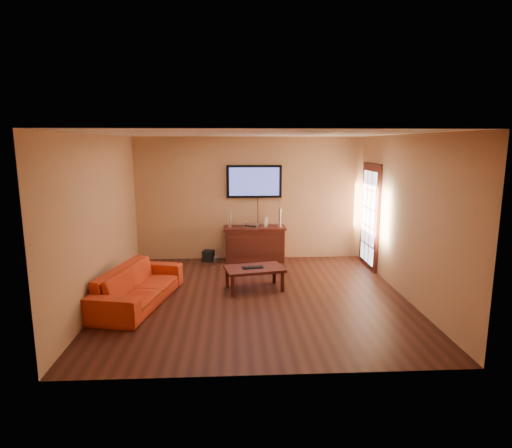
{
  "coord_description": "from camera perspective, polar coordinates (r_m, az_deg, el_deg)",
  "views": [
    {
      "loc": [
        -0.36,
        -6.87,
        2.55
      ],
      "look_at": [
        0.05,
        0.8,
        1.1
      ],
      "focal_mm": 30.0,
      "sensor_mm": 36.0,
      "label": 1
    }
  ],
  "objects": [
    {
      "name": "room_walls",
      "position": [
        7.56,
        -0.29,
        4.13
      ],
      "size": [
        5.0,
        5.0,
        5.0
      ],
      "color": "tan",
      "rests_on": "ground"
    },
    {
      "name": "speaker_left",
      "position": [
        9.27,
        -3.49,
        0.5
      ],
      "size": [
        0.09,
        0.09,
        0.32
      ],
      "color": "silver",
      "rests_on": "media_console"
    },
    {
      "name": "media_console",
      "position": [
        9.38,
        -0.18,
        -2.66
      ],
      "size": [
        1.34,
        0.51,
        0.76
      ],
      "color": "#3A130D",
      "rests_on": "ground"
    },
    {
      "name": "coffee_table",
      "position": [
        7.58,
        -0.22,
        -6.22
      ],
      "size": [
        1.11,
        0.79,
        0.4
      ],
      "color": "#3A130D",
      "rests_on": "ground"
    },
    {
      "name": "bottle",
      "position": [
        9.22,
        -5.48,
        -4.83
      ],
      "size": [
        0.07,
        0.07,
        0.2
      ],
      "color": "white",
      "rests_on": "ground"
    },
    {
      "name": "french_door",
      "position": [
        9.15,
        14.93,
        0.89
      ],
      "size": [
        0.07,
        1.02,
        2.22
      ],
      "color": "#3A130D",
      "rests_on": "ground"
    },
    {
      "name": "subwoofer",
      "position": [
        9.5,
        -6.37,
        -4.23
      ],
      "size": [
        0.28,
        0.28,
        0.23
      ],
      "primitive_type": "cube",
      "rotation": [
        0.0,
        0.0,
        -0.24
      ],
      "color": "black",
      "rests_on": "ground"
    },
    {
      "name": "keyboard",
      "position": [
        7.53,
        -0.47,
        -5.81
      ],
      "size": [
        0.39,
        0.2,
        0.02
      ],
      "color": "black",
      "rests_on": "coffee_table"
    },
    {
      "name": "sofa",
      "position": [
        7.18,
        -15.44,
        -7.14
      ],
      "size": [
        1.02,
        2.13,
        0.8
      ],
      "primitive_type": "imported",
      "rotation": [
        0.0,
        0.0,
        1.36
      ],
      "color": "red",
      "rests_on": "ground"
    },
    {
      "name": "speaker_right",
      "position": [
        9.31,
        3.2,
        0.77
      ],
      "size": [
        0.11,
        0.11,
        0.4
      ],
      "color": "silver",
      "rests_on": "media_console"
    },
    {
      "name": "ground_plane",
      "position": [
        7.34,
        -0.04,
        -9.64
      ],
      "size": [
        5.0,
        5.0,
        0.0
      ],
      "primitive_type": "plane",
      "color": "black",
      "rests_on": "ground"
    },
    {
      "name": "television",
      "position": [
        9.37,
        -0.25,
        5.69
      ],
      "size": [
        1.21,
        0.08,
        0.71
      ],
      "color": "black",
      "rests_on": "ground"
    },
    {
      "name": "av_receiver",
      "position": [
        9.29,
        -0.53,
        -0.16
      ],
      "size": [
        0.39,
        0.34,
        0.07
      ],
      "primitive_type": "cube",
      "rotation": [
        0.0,
        0.0,
        -0.43
      ],
      "color": "silver",
      "rests_on": "media_console"
    },
    {
      "name": "game_console",
      "position": [
        9.32,
        1.34,
        0.3
      ],
      "size": [
        0.08,
        0.16,
        0.21
      ],
      "primitive_type": "cube",
      "rotation": [
        0.0,
        0.0,
        -0.28
      ],
      "color": "white",
      "rests_on": "media_console"
    }
  ]
}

